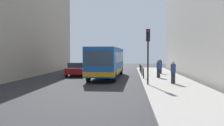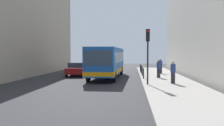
% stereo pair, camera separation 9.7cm
% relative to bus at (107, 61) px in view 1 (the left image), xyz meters
% --- Properties ---
extents(ground_plane, '(80.00, 80.00, 0.00)m').
position_rel_bus_xyz_m(ground_plane, '(0.10, -3.95, -1.73)').
color(ground_plane, '#2D2D30').
extents(sidewalk, '(4.40, 40.00, 0.15)m').
position_rel_bus_xyz_m(sidewalk, '(5.50, -3.95, -1.65)').
color(sidewalk, '#9E9991').
rests_on(sidewalk, ground).
extents(bus, '(2.88, 11.10, 3.00)m').
position_rel_bus_xyz_m(bus, '(0.00, 0.00, 0.00)').
color(bus, '#19519E').
rests_on(bus, ground).
extents(car_beside_bus, '(2.14, 4.53, 1.48)m').
position_rel_bus_xyz_m(car_beside_bus, '(-3.57, 1.72, -0.94)').
color(car_beside_bus, maroon).
rests_on(car_beside_bus, ground).
extents(traffic_light, '(0.28, 0.33, 4.10)m').
position_rel_bus_xyz_m(traffic_light, '(3.65, -6.48, 1.28)').
color(traffic_light, black).
rests_on(traffic_light, sidewalk).
extents(bollard_near, '(0.11, 0.11, 0.95)m').
position_rel_bus_xyz_m(bollard_near, '(3.55, -2.01, -1.10)').
color(bollard_near, black).
rests_on(bollard_near, sidewalk).
extents(bollard_mid, '(0.11, 0.11, 0.95)m').
position_rel_bus_xyz_m(bollard_mid, '(3.55, 1.03, -1.10)').
color(bollard_mid, black).
rests_on(bollard_mid, sidewalk).
extents(bollard_far, '(0.11, 0.11, 0.95)m').
position_rel_bus_xyz_m(bollard_far, '(3.55, 4.07, -1.10)').
color(bollard_far, black).
rests_on(bollard_far, sidewalk).
extents(bollard_farthest, '(0.11, 0.11, 0.95)m').
position_rel_bus_xyz_m(bollard_farthest, '(3.55, 7.11, -1.10)').
color(bollard_farthest, black).
rests_on(bollard_farthest, sidewalk).
extents(pedestrian_near_signal, '(0.38, 0.38, 1.73)m').
position_rel_bus_xyz_m(pedestrian_near_signal, '(5.63, -5.73, -0.71)').
color(pedestrian_near_signal, '#26262D').
rests_on(pedestrian_near_signal, sidewalk).
extents(pedestrian_mid_sidewalk, '(0.38, 0.38, 1.72)m').
position_rel_bus_xyz_m(pedestrian_mid_sidewalk, '(5.02, -1.13, -0.72)').
color(pedestrian_mid_sidewalk, '#26262D').
rests_on(pedestrian_mid_sidewalk, sidewalk).
extents(pedestrian_far_sidewalk, '(0.38, 0.38, 1.69)m').
position_rel_bus_xyz_m(pedestrian_far_sidewalk, '(5.78, 3.83, -0.73)').
color(pedestrian_far_sidewalk, '#26262D').
rests_on(pedestrian_far_sidewalk, sidewalk).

